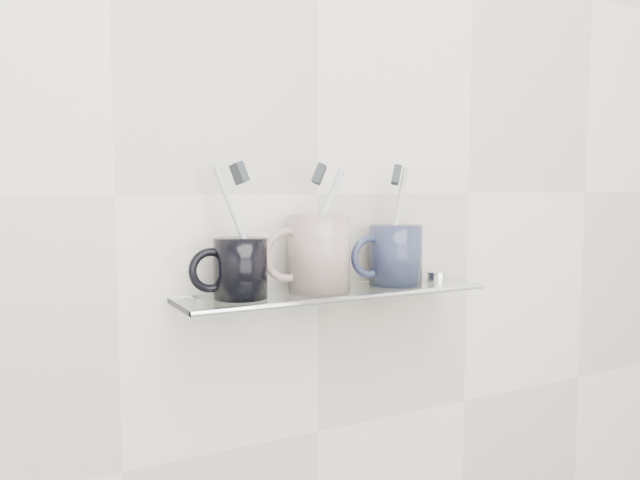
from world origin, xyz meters
TOP-DOWN VIEW (x-y plane):
  - wall_back at (0.00, 1.10)m, footprint 2.50×0.00m
  - shelf_glass at (0.00, 1.04)m, footprint 0.50×0.12m
  - shelf_rail at (0.00, 0.98)m, footprint 0.50×0.01m
  - bracket_left at (-0.21, 1.09)m, footprint 0.02×0.03m
  - bracket_right at (0.21, 1.09)m, footprint 0.02×0.03m
  - mug_left at (-0.16, 1.04)m, footprint 0.10×0.10m
  - mug_left_handle at (-0.20, 1.04)m, footprint 0.06×0.01m
  - toothbrush_left at (-0.16, 1.04)m, footprint 0.07×0.04m
  - bristles_left at (-0.16, 1.04)m, footprint 0.02×0.03m
  - mug_center at (-0.03, 1.04)m, footprint 0.13×0.13m
  - mug_center_handle at (-0.08, 1.04)m, footprint 0.08×0.01m
  - toothbrush_center at (-0.03, 1.04)m, footprint 0.09×0.02m
  - bristles_center at (-0.03, 1.04)m, footprint 0.03×0.03m
  - mug_right at (0.12, 1.04)m, footprint 0.11×0.11m
  - mug_right_handle at (0.07, 1.04)m, footprint 0.07×0.01m
  - toothbrush_right at (0.12, 1.04)m, footprint 0.06×0.03m
  - bristles_right at (0.12, 1.04)m, footprint 0.03×0.03m
  - chrome_cap at (0.20, 1.04)m, footprint 0.04×0.04m

SIDE VIEW (x-z plane):
  - bracket_left at x=-0.21m, z-range 1.08..1.09m
  - bracket_right at x=0.21m, z-range 1.08..1.09m
  - shelf_glass at x=0.00m, z-range 1.09..1.10m
  - shelf_rail at x=0.00m, z-range 1.09..1.10m
  - chrome_cap at x=0.20m, z-range 1.10..1.12m
  - mug_left at x=-0.16m, z-range 1.10..1.19m
  - mug_left_handle at x=-0.20m, z-range 1.11..1.18m
  - mug_right at x=0.12m, z-range 1.10..1.20m
  - mug_right_handle at x=0.07m, z-range 1.11..1.18m
  - mug_center at x=-0.03m, z-range 1.10..1.22m
  - mug_center_handle at x=-0.08m, z-range 1.12..1.20m
  - toothbrush_left at x=-0.16m, z-range 1.11..1.29m
  - toothbrush_center at x=-0.03m, z-range 1.11..1.29m
  - toothbrush_right at x=0.12m, z-range 1.11..1.29m
  - wall_back at x=0.00m, z-range 0.00..2.50m
  - bristles_left at x=-0.16m, z-range 1.26..1.30m
  - bristles_center at x=-0.03m, z-range 1.26..1.30m
  - bristles_right at x=0.12m, z-range 1.26..1.30m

